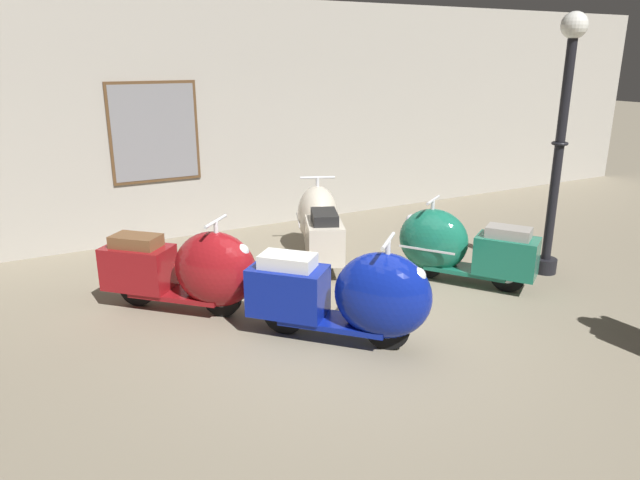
% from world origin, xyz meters
% --- Properties ---
extents(ground_plane, '(60.00, 60.00, 0.00)m').
position_xyz_m(ground_plane, '(0.00, 0.00, 0.00)').
color(ground_plane, gray).
extents(showroom_back_wall, '(18.00, 0.24, 3.37)m').
position_xyz_m(showroom_back_wall, '(-0.00, 3.99, 1.69)').
color(showroom_back_wall, '#ADA89E').
rests_on(showroom_back_wall, ground).
extents(scooter_0, '(1.54, 1.52, 1.03)m').
position_xyz_m(scooter_0, '(-1.25, 1.20, 0.47)').
color(scooter_0, black).
rests_on(scooter_0, ground).
extents(scooter_1, '(1.54, 1.59, 1.05)m').
position_xyz_m(scooter_1, '(-0.16, -0.19, 0.48)').
color(scooter_1, black).
rests_on(scooter_1, ground).
extents(scooter_2, '(1.12, 1.76, 1.04)m').
position_xyz_m(scooter_2, '(0.73, 2.08, 0.48)').
color(scooter_2, black).
rests_on(scooter_2, ground).
extents(scooter_3, '(1.27, 1.59, 0.98)m').
position_xyz_m(scooter_3, '(1.71, 0.57, 0.45)').
color(scooter_3, black).
rests_on(scooter_3, ground).
extents(lamppost, '(0.30, 0.30, 3.04)m').
position_xyz_m(lamppost, '(2.93, 0.26, 1.71)').
color(lamppost, black).
rests_on(lamppost, ground).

